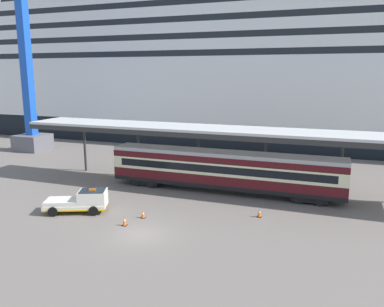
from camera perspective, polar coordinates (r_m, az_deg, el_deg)
ground_plane at (r=29.59m, az=-7.45°, el=-11.63°), size 400.00×400.00×0.00m
cruise_ship at (r=70.98m, az=7.92°, el=12.76°), size 121.15×24.07×38.69m
platform_canopy at (r=38.39m, az=4.88°, el=3.25°), size 43.51×5.24×6.37m
train_carriage at (r=38.70m, az=4.61°, el=-2.36°), size 23.15×2.81×4.11m
service_truck at (r=34.80m, az=-15.78°, el=-6.64°), size 5.57×3.91×2.02m
traffic_cone_near at (r=32.59m, az=-7.18°, el=-8.75°), size 0.36×0.36×0.69m
traffic_cone_mid at (r=31.22m, az=-9.83°, el=-9.67°), size 0.36×0.36×0.78m
traffic_cone_far at (r=32.99m, az=9.80°, el=-8.50°), size 0.36×0.36×0.77m
dockside_crane at (r=64.18m, az=-23.07°, el=16.79°), size 12.78×4.40×59.86m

